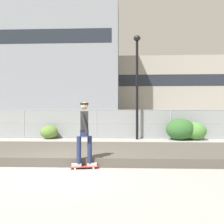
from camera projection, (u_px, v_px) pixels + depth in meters
The scene contains 13 objects.
ground_plane at pixel (65, 169), 6.36m from camera, with size 120.00×120.00×0.00m, color gray.
gravel_berm at pixel (79, 152), 8.52m from camera, with size 16.31×3.89×0.28m, color #4C473F.
skateboard at pixel (84, 167), 6.45m from camera, with size 0.82×0.33×0.07m.
skater at pixel (84, 129), 6.46m from camera, with size 0.73×0.61×1.84m.
chain_fence at pixel (96, 124), 14.54m from camera, with size 19.17×0.06×1.85m.
street_lamp at pixel (137, 74), 13.97m from camera, with size 0.44×0.44×6.47m.
parked_car_near at pixel (42, 124), 17.14m from camera, with size 4.51×2.17×1.66m.
parked_car_mid at pixel (117, 124), 16.73m from camera, with size 4.43×2.01×1.66m.
library_building at pixel (54, 63), 46.58m from camera, with size 26.66×14.79×24.48m.
office_block at pixel (162, 91), 55.27m from camera, with size 26.69×13.43×14.33m.
shrub_left at pixel (49, 132), 14.21m from camera, with size 1.10×0.90×0.85m.
shrub_center at pixel (180, 129), 13.52m from camera, with size 1.69×1.38×1.31m.
shrub_right at pixel (195, 131), 13.56m from camera, with size 1.40×1.14×1.08m.
Camera 1 is at (1.59, -6.31, 1.57)m, focal length 36.07 mm.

